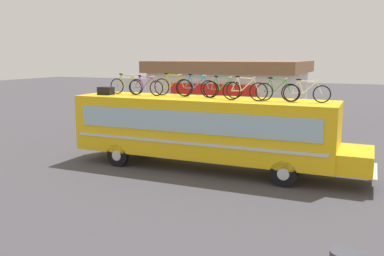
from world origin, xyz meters
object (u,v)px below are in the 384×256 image
(rooftop_bicycle_2, at_px, (146,87))
(rooftop_bicycle_4, at_px, (197,88))
(rooftop_bicycle_7, at_px, (277,91))
(rooftop_bicycle_1, at_px, (127,86))
(bus, at_px, (205,128))
(rooftop_bicycle_3, at_px, (173,86))
(rooftop_bicycle_8, at_px, (306,93))
(rooftop_bicycle_6, at_px, (245,90))
(rooftop_bicycle_5, at_px, (222,89))
(luggage_bag_1, at_px, (106,91))

(rooftop_bicycle_2, height_order, rooftop_bicycle_4, rooftop_bicycle_4)
(rooftop_bicycle_4, bearing_deg, rooftop_bicycle_7, -4.02)
(rooftop_bicycle_1, height_order, rooftop_bicycle_7, rooftop_bicycle_1)
(bus, bearing_deg, rooftop_bicycle_4, 154.60)
(rooftop_bicycle_1, bearing_deg, bus, -3.96)
(rooftop_bicycle_3, xyz_separation_m, rooftop_bicycle_8, (5.66, -0.39, -0.04))
(rooftop_bicycle_6, bearing_deg, rooftop_bicycle_5, 152.28)
(luggage_bag_1, distance_m, rooftop_bicycle_4, 4.16)
(rooftop_bicycle_3, distance_m, rooftop_bicycle_6, 3.49)
(bus, bearing_deg, luggage_bag_1, -176.03)
(rooftop_bicycle_3, height_order, rooftop_bicycle_6, rooftop_bicycle_3)
(rooftop_bicycle_5, bearing_deg, luggage_bag_1, -173.45)
(bus, xyz_separation_m, rooftop_bicycle_4, (-0.48, 0.23, 1.62))
(bus, xyz_separation_m, rooftop_bicycle_6, (1.73, -0.30, 1.61))
(rooftop_bicycle_3, distance_m, rooftop_bicycle_7, 4.60)
(luggage_bag_1, distance_m, rooftop_bicycle_5, 5.27)
(rooftop_bicycle_3, distance_m, rooftop_bicycle_8, 5.67)
(rooftop_bicycle_1, distance_m, rooftop_bicycle_2, 1.08)
(rooftop_bicycle_3, height_order, rooftop_bicycle_8, rooftop_bicycle_3)
(rooftop_bicycle_2, distance_m, rooftop_bicycle_7, 5.73)
(rooftop_bicycle_5, relative_size, rooftop_bicycle_7, 1.02)
(luggage_bag_1, distance_m, rooftop_bicycle_3, 3.02)
(rooftop_bicycle_1, xyz_separation_m, rooftop_bicycle_8, (7.87, -0.23, -0.02))
(luggage_bag_1, relative_size, rooftop_bicycle_6, 0.37)
(bus, height_order, rooftop_bicycle_8, rooftop_bicycle_8)
(rooftop_bicycle_1, relative_size, rooftop_bicycle_7, 1.03)
(rooftop_bicycle_3, bearing_deg, rooftop_bicycle_2, -164.06)
(bus, height_order, rooftop_bicycle_3, rooftop_bicycle_3)
(luggage_bag_1, distance_m, rooftop_bicycle_6, 6.33)
(bus, height_order, rooftop_bicycle_4, rooftop_bicycle_4)
(rooftop_bicycle_2, bearing_deg, rooftop_bicycle_4, 3.11)
(bus, relative_size, rooftop_bicycle_6, 6.80)
(rooftop_bicycle_5, height_order, rooftop_bicycle_7, rooftop_bicycle_5)
(bus, xyz_separation_m, rooftop_bicycle_3, (-1.68, 0.43, 1.62))
(rooftop_bicycle_3, xyz_separation_m, rooftop_bicycle_5, (2.31, -0.15, -0.02))
(rooftop_bicycle_8, bearing_deg, rooftop_bicycle_2, 179.47)
(rooftop_bicycle_4, height_order, rooftop_bicycle_5, rooftop_bicycle_4)
(bus, distance_m, rooftop_bicycle_3, 2.38)
(rooftop_bicycle_4, bearing_deg, rooftop_bicycle_1, 179.30)
(bus, relative_size, luggage_bag_1, 18.24)
(rooftop_bicycle_8, bearing_deg, rooftop_bicycle_5, 175.84)
(rooftop_bicycle_2, relative_size, rooftop_bicycle_7, 1.02)
(bus, bearing_deg, rooftop_bicycle_7, -0.20)
(rooftop_bicycle_1, height_order, rooftop_bicycle_4, rooftop_bicycle_4)
(luggage_bag_1, xyz_separation_m, rooftop_bicycle_6, (6.33, 0.02, 0.22))
(rooftop_bicycle_5, bearing_deg, rooftop_bicycle_6, -27.72)
(rooftop_bicycle_1, bearing_deg, rooftop_bicycle_5, 0.14)
(bus, bearing_deg, rooftop_bicycle_8, 0.55)
(luggage_bag_1, bearing_deg, rooftop_bicycle_4, 7.57)
(rooftop_bicycle_2, distance_m, rooftop_bicycle_5, 3.46)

